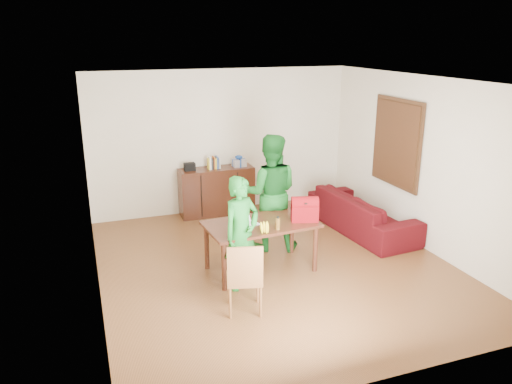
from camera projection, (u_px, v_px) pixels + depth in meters
name	position (u px, v px, depth m)	size (l,w,h in m)	color
room	(274.00, 179.00, 7.14)	(5.20, 5.70, 2.90)	#462811
table	(261.00, 229.00, 7.10)	(1.62, 0.99, 0.73)	black
chair	(244.00, 291.00, 6.12)	(0.51, 0.50, 0.94)	brown
person_near	(241.00, 233.00, 6.60)	(0.56, 0.37, 1.55)	#16651E
person_far	(270.00, 193.00, 7.79)	(0.90, 0.70, 1.85)	#125218
laptop	(246.00, 222.00, 6.98)	(0.37, 0.31, 0.22)	white
bananas	(265.00, 231.00, 6.70)	(0.17, 0.10, 0.06)	gold
bottle	(278.00, 223.00, 6.80)	(0.06, 0.06, 0.19)	brown
red_bag	(305.00, 211.00, 7.13)	(0.38, 0.22, 0.28)	maroon
sofa	(362.00, 213.00, 8.68)	(2.24, 0.88, 0.65)	#3A070C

